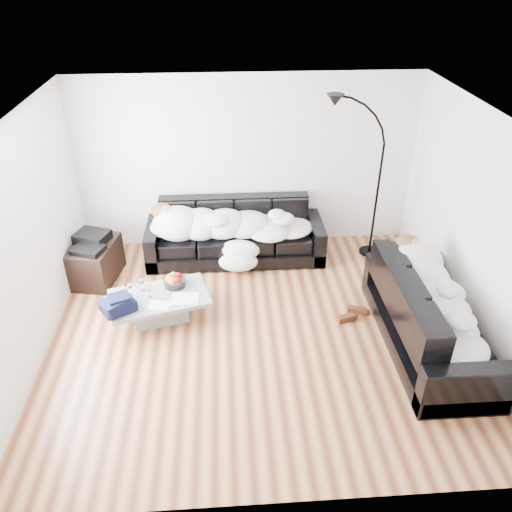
{
  "coord_description": "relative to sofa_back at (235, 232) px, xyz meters",
  "views": [
    {
      "loc": [
        -0.34,
        -4.72,
        4.04
      ],
      "look_at": [
        0.0,
        0.3,
        0.9
      ],
      "focal_mm": 35.0,
      "sensor_mm": 36.0,
      "label": 1
    }
  ],
  "objects": [
    {
      "name": "navy_jacket",
      "position": [
        -1.44,
        -1.67,
        0.1
      ],
      "size": [
        0.49,
        0.45,
        0.2
      ],
      "primitive_type": null,
      "rotation": [
        0.0,
        0.0,
        0.35
      ],
      "color": "black",
      "rests_on": "coffee_table"
    },
    {
      "name": "sofa_back",
      "position": [
        0.0,
        0.0,
        0.0
      ],
      "size": [
        2.61,
        0.9,
        0.85
      ],
      "primitive_type": "cube",
      "color": "black",
      "rests_on": "ground"
    },
    {
      "name": "av_cabinet",
      "position": [
        -1.98,
        -0.44,
        -0.15
      ],
      "size": [
        0.69,
        0.89,
        0.55
      ],
      "primitive_type": "cube",
      "rotation": [
        0.0,
        0.0,
        -0.19
      ],
      "color": "black",
      "rests_on": "ground"
    },
    {
      "name": "coffee_table",
      "position": [
        -1.0,
        -1.42,
        -0.25
      ],
      "size": [
        1.34,
        0.98,
        0.35
      ],
      "primitive_type": "cube",
      "rotation": [
        0.0,
        0.0,
        0.25
      ],
      "color": "#939699",
      "rests_on": "ground"
    },
    {
      "name": "newspaper_a",
      "position": [
        -0.67,
        -1.5,
        -0.07
      ],
      "size": [
        0.35,
        0.28,
        0.01
      ],
      "primitive_type": "cube",
      "rotation": [
        0.0,
        0.0,
        -0.07
      ],
      "color": "silver",
      "rests_on": "coffee_table"
    },
    {
      "name": "wall_left",
      "position": [
        -2.29,
        -1.75,
        0.87
      ],
      "size": [
        0.02,
        4.5,
        2.6
      ],
      "primitive_type": "cube",
      "color": "silver",
      "rests_on": "ground"
    },
    {
      "name": "wine_glass_b",
      "position": [
        -1.34,
        -1.37,
        0.01
      ],
      "size": [
        0.08,
        0.08,
        0.18
      ],
      "primitive_type": "cylinder",
      "rotation": [
        0.0,
        0.0,
        -0.12
      ],
      "color": "white",
      "rests_on": "coffee_table"
    },
    {
      "name": "wall_back",
      "position": [
        0.21,
        0.5,
        0.87
      ],
      "size": [
        5.0,
        0.02,
        2.6
      ],
      "primitive_type": "cube",
      "color": "silver",
      "rests_on": "ground"
    },
    {
      "name": "newspaper_b",
      "position": [
        -0.97,
        -1.62,
        -0.07
      ],
      "size": [
        0.28,
        0.21,
        0.01
      ],
      "primitive_type": "cube",
      "rotation": [
        0.0,
        0.0,
        -0.11
      ],
      "color": "silver",
      "rests_on": "coffee_table"
    },
    {
      "name": "floor_lamp",
      "position": [
        2.07,
        -0.01,
        0.64
      ],
      "size": [
        0.82,
        0.45,
        2.13
      ],
      "primitive_type": null,
      "rotation": [
        0.0,
        0.0,
        0.19
      ],
      "color": "black",
      "rests_on": "ground"
    },
    {
      "name": "sofa_right",
      "position": [
        2.18,
        -2.11,
        0.03
      ],
      "size": [
        0.97,
        2.25,
        0.91
      ],
      "primitive_type": "cube",
      "rotation": [
        0.0,
        0.0,
        1.57
      ],
      "color": "black",
      "rests_on": "ground"
    },
    {
      "name": "teal_cushion",
      "position": [
        2.12,
        -1.42,
        0.29
      ],
      "size": [
        0.42,
        0.38,
        0.2
      ],
      "primitive_type": "ellipsoid",
      "rotation": [
        0.0,
        0.0,
        0.24
      ],
      "color": "#0D4F5C",
      "rests_on": "sofa_right"
    },
    {
      "name": "shoes",
      "position": [
        1.42,
        -1.56,
        -0.38
      ],
      "size": [
        0.41,
        0.31,
        0.09
      ],
      "primitive_type": null,
      "rotation": [
        0.0,
        0.0,
        0.06
      ],
      "color": "#472311",
      "rests_on": "ground"
    },
    {
      "name": "ceiling",
      "position": [
        0.21,
        -1.75,
        2.17
      ],
      "size": [
        5.0,
        5.0,
        0.0
      ],
      "primitive_type": "plane",
      "color": "white",
      "rests_on": "ground"
    },
    {
      "name": "candle_left",
      "position": [
        -1.42,
        -1.18,
        0.04
      ],
      "size": [
        0.05,
        0.05,
        0.23
      ],
      "primitive_type": "cylinder",
      "rotation": [
        0.0,
        0.0,
        -0.27
      ],
      "color": "maroon",
      "rests_on": "coffee_table"
    },
    {
      "name": "candle_right",
      "position": [
        -1.37,
        -1.18,
        0.03
      ],
      "size": [
        0.04,
        0.04,
        0.21
      ],
      "primitive_type": "cylinder",
      "rotation": [
        0.0,
        0.0,
        -0.1
      ],
      "color": "maroon",
      "rests_on": "coffee_table"
    },
    {
      "name": "ground",
      "position": [
        0.21,
        -1.75,
        -0.43
      ],
      "size": [
        5.0,
        5.0,
        0.0
      ],
      "primitive_type": "plane",
      "color": "brown",
      "rests_on": "ground"
    },
    {
      "name": "wine_glass_c",
      "position": [
        -1.1,
        -1.44,
        0.01
      ],
      "size": [
        0.08,
        0.08,
        0.17
      ],
      "primitive_type": "cylinder",
      "rotation": [
        0.0,
        0.0,
        -0.09
      ],
      "color": "white",
      "rests_on": "coffee_table"
    },
    {
      "name": "sleeper_right",
      "position": [
        2.18,
        -2.11,
        0.23
      ],
      "size": [
        0.82,
        1.93,
        0.47
      ],
      "primitive_type": null,
      "rotation": [
        0.0,
        0.0,
        1.57
      ],
      "color": "white",
      "rests_on": "sofa_right"
    },
    {
      "name": "wine_glass_a",
      "position": [
        -1.21,
        -1.28,
        0.01
      ],
      "size": [
        0.1,
        0.1,
        0.18
      ],
      "primitive_type": "cylinder",
      "rotation": [
        0.0,
        0.0,
        -0.33
      ],
      "color": "white",
      "rests_on": "coffee_table"
    },
    {
      "name": "sleeper_back",
      "position": [
        0.0,
        -0.05,
        0.21
      ],
      "size": [
        2.21,
        0.76,
        0.44
      ],
      "primitive_type": null,
      "color": "white",
      "rests_on": "sofa_back"
    },
    {
      "name": "stereo",
      "position": [
        -1.98,
        -0.44,
        0.19
      ],
      "size": [
        0.53,
        0.47,
        0.13
      ],
      "primitive_type": "cube",
      "rotation": [
        0.0,
        0.0,
        -0.36
      ],
      "color": "black",
      "rests_on": "av_cabinet"
    },
    {
      "name": "wall_right",
      "position": [
        2.71,
        -1.75,
        0.87
      ],
      "size": [
        0.02,
        4.5,
        2.6
      ],
      "primitive_type": "cube",
      "color": "silver",
      "rests_on": "ground"
    },
    {
      "name": "fruit_bowl",
      "position": [
        -0.81,
        -1.21,
        0.01
      ],
      "size": [
        0.35,
        0.35,
        0.17
      ],
      "primitive_type": "cylinder",
      "rotation": [
        0.0,
        0.0,
        -0.29
      ],
      "color": "white",
      "rests_on": "coffee_table"
    }
  ]
}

